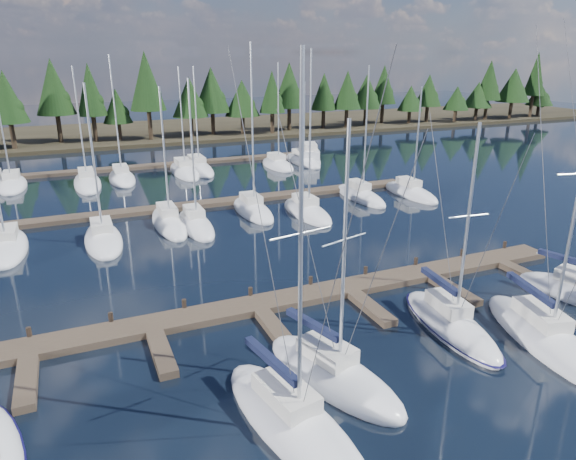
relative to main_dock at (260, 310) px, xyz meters
name	(u,v)px	position (x,y,z in m)	size (l,w,h in m)	color
ground	(205,242)	(0.00, 12.64, -0.20)	(260.00, 260.00, 0.00)	black
far_shore	(121,134)	(0.00, 72.64, 0.10)	(220.00, 30.00, 0.60)	#2F281A
main_dock	(260,310)	(0.00, 0.00, 0.00)	(44.00, 6.13, 0.90)	#4A3C2E
back_docks	(161,184)	(0.00, 32.23, 0.00)	(50.00, 21.80, 0.40)	#4A3C2E
front_sailboat_2	(292,420)	(-2.09, -9.39, 0.09)	(4.41, 9.53, 15.21)	silver
front_sailboat_3	(332,374)	(0.86, -7.23, 0.08)	(5.03, 8.69, 12.64)	silver
front_sailboat_4	(450,324)	(8.86, -5.72, 0.08)	(3.47, 8.71, 11.93)	silver
front_sailboat_5	(544,336)	(12.46, -8.64, 0.10)	(4.88, 9.91, 16.35)	silver
back_sailboat_rows	(168,194)	(-0.14, 27.47, 0.06)	(47.20, 32.82, 16.63)	silver
motor_yacht_right	(310,158)	(21.08, 37.76, 0.28)	(5.57, 9.20, 4.36)	silver
tree_line	(114,97)	(-1.30, 62.94, 7.30)	(183.68, 12.21, 14.09)	black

